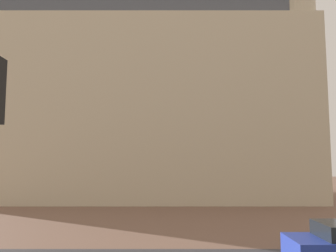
{
  "coord_description": "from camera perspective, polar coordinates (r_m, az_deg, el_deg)",
  "views": [
    {
      "loc": [
        0.22,
        -2.15,
        3.53
      ],
      "look_at": [
        0.17,
        10.94,
        4.86
      ],
      "focal_mm": 35.94,
      "sensor_mm": 36.0,
      "label": 1
    }
  ],
  "objects": [
    {
      "name": "landmark_building",
      "position": [
        33.93,
        -4.36,
        5.36
      ],
      "size": [
        29.76,
        14.78,
        37.77
      ],
      "color": "beige",
      "rests_on": "ground_plane"
    }
  ]
}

